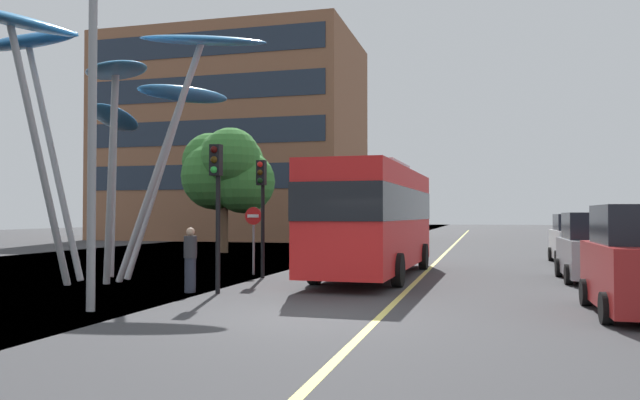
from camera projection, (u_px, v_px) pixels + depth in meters
name	position (u px, v px, depth m)	size (l,w,h in m)	color
ground	(269.00, 317.00, 12.56)	(120.00, 240.00, 0.10)	#38383A
red_bus	(375.00, 214.00, 20.44)	(2.90, 10.21, 3.75)	red
leaf_sculpture	(104.00, 77.00, 18.90)	(9.85, 9.20, 8.06)	#9EA0A5
traffic_light_kerb_near	(217.00, 186.00, 15.99)	(0.28, 0.42, 3.84)	black
traffic_light_kerb_far	(262.00, 193.00, 19.95)	(0.28, 0.42, 3.79)	black
car_parked_mid	(596.00, 249.00, 18.94)	(2.07, 3.91, 2.10)	gray
car_parked_far	(576.00, 240.00, 25.89)	(1.96, 4.06, 2.06)	silver
street_lamp	(110.00, 89.00, 13.04)	(1.80, 0.44, 7.28)	gray
tree_pavement_near	(226.00, 170.00, 33.57)	(5.48, 4.89, 6.68)	brown
pedestrian	(190.00, 260.00, 16.23)	(0.34, 0.34, 1.70)	#2D3342
no_entry_sign	(253.00, 229.00, 21.12)	(0.60, 0.12, 2.29)	gray
backdrop_building	(235.00, 140.00, 53.46)	(20.71, 13.25, 16.94)	brown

